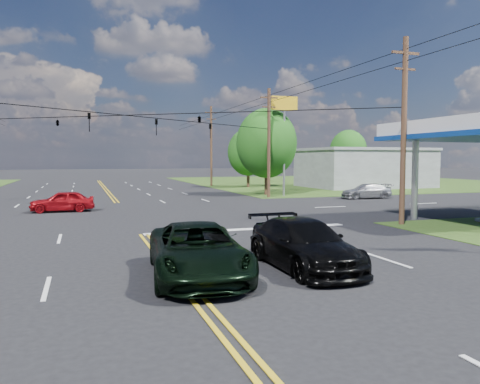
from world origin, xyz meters
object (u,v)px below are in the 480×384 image
object	(u,v)px
retail_ne	(364,169)
tree_right_a	(267,143)
suv_black	(304,244)
pole_right_far	(211,145)
pole_ne	(269,142)
tree_right_b	(248,152)
pickup_dkgreen	(198,251)
pole_se	(404,129)
tree_far_r	(348,151)

from	to	relation	value
retail_ne	tree_right_a	xyz separation A→B (m)	(-16.00, -8.00, 2.67)
suv_black	pole_right_far	bearing A→B (deg)	77.79
pole_ne	tree_right_a	distance (m)	3.16
tree_right_b	pickup_dkgreen	world-z (taller)	tree_right_b
pole_ne	pole_se	bearing A→B (deg)	-90.00
pole_right_far	retail_ne	bearing A→B (deg)	-25.20
pole_se	pole_ne	distance (m)	18.00
pickup_dkgreen	tree_far_r	bearing A→B (deg)	60.26
pole_right_far	suv_black	size ratio (longest dim) A/B	1.93
pole_ne	tree_right_a	world-z (taller)	pole_ne
pole_se	tree_far_r	bearing A→B (deg)	61.70
tree_right_a	pole_se	bearing A→B (deg)	-92.73
pickup_dkgreen	suv_black	size ratio (longest dim) A/B	1.07
pole_se	pickup_dkgreen	size ratio (longest dim) A/B	1.72
pole_ne	suv_black	world-z (taller)	pole_ne
pole_ne	suv_black	bearing A→B (deg)	-109.99
pickup_dkgreen	suv_black	bearing A→B (deg)	7.98
tree_far_r	suv_black	size ratio (longest dim) A/B	1.47
pole_right_far	tree_right_b	size ratio (longest dim) A/B	1.41
pole_right_far	tree_right_b	world-z (taller)	pole_right_far
pole_ne	pole_right_far	bearing A→B (deg)	90.00
pole_se	tree_right_b	distance (m)	33.19
suv_black	tree_right_b	bearing A→B (deg)	72.00
retail_ne	tree_far_r	distance (m)	11.02
tree_right_b	pickup_dkgreen	size ratio (longest dim) A/B	1.28
tree_far_r	tree_right_a	bearing A→B (deg)	-138.01
pole_ne	tree_right_a	size ratio (longest dim) A/B	1.16
pole_right_far	pickup_dkgreen	distance (m)	46.10
pole_ne	pickup_dkgreen	distance (m)	28.39
tree_right_a	suv_black	bearing A→B (deg)	-109.83
tree_right_a	tree_far_r	distance (m)	26.91
tree_right_b	tree_far_r	size ratio (longest dim) A/B	0.93
suv_black	tree_far_r	bearing A→B (deg)	56.30
pole_se	tree_right_b	xyz separation A→B (m)	(3.50, 33.00, -0.70)
pickup_dkgreen	suv_black	xyz separation A→B (m)	(3.39, 0.10, -0.02)
tree_far_r	pickup_dkgreen	bearing A→B (deg)	-125.97
tree_far_r	pole_ne	bearing A→B (deg)	-135.00
pole_se	pickup_dkgreen	world-z (taller)	pole_se
tree_right_b	retail_ne	bearing A→B (deg)	-16.50
pole_se	pole_right_far	world-z (taller)	pole_right_far
pole_ne	pole_right_far	world-z (taller)	pole_right_far
pole_right_far	tree_right_a	bearing A→B (deg)	-86.42
retail_ne	pickup_dkgreen	size ratio (longest dim) A/B	2.54
suv_black	pickup_dkgreen	bearing A→B (deg)	-178.77
pole_se	tree_right_a	distance (m)	21.02
pole_right_far	tree_right_b	xyz separation A→B (m)	(3.50, -4.00, -0.95)
tree_right_b	tree_far_r	world-z (taller)	tree_far_r
tree_right_b	suv_black	world-z (taller)	tree_right_b
pole_se	tree_right_b	bearing A→B (deg)	83.95
pole_right_far	tree_right_a	distance (m)	16.03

